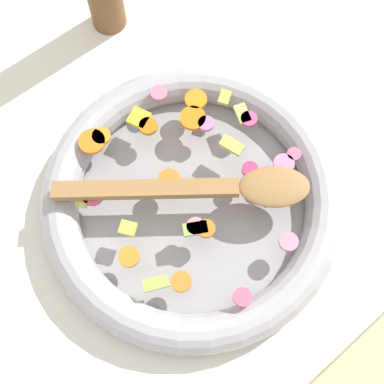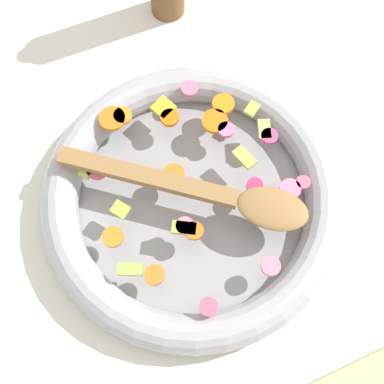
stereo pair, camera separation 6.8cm
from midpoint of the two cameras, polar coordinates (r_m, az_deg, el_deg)
name	(u,v)px [view 1 (the left image)]	position (r m, az deg, el deg)	size (l,w,h in m)	color
ground_plane	(192,205)	(0.73, -2.65, -1.74)	(4.00, 4.00, 0.00)	silver
skillet	(192,199)	(0.71, -2.73, -1.16)	(0.40, 0.40, 0.05)	gray
chopped_vegetables	(183,170)	(0.69, -3.80, 1.96)	(0.28, 0.32, 0.01)	orange
wooden_spoon	(209,188)	(0.67, -1.04, 0.04)	(0.28, 0.23, 0.01)	olive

